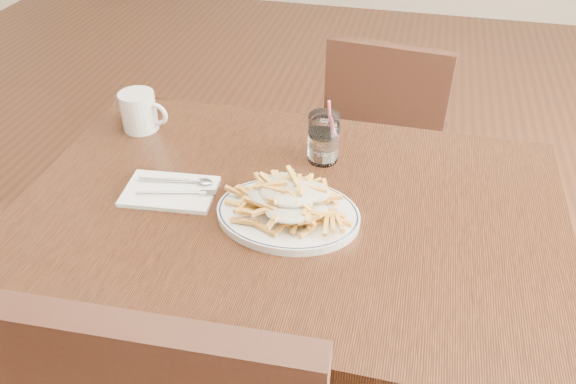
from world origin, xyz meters
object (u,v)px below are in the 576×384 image
(fries_plate, at_px, (288,214))
(loaded_fries, at_px, (288,197))
(chair_far, at_px, (385,135))
(coffee_mug, at_px, (140,111))
(table, at_px, (289,231))
(water_glass, at_px, (323,141))

(fries_plate, relative_size, loaded_fries, 1.40)
(chair_far, bearing_deg, coffee_mug, -137.64)
(table, xyz_separation_m, water_glass, (0.04, 0.19, 0.13))
(chair_far, height_order, loaded_fries, chair_far)
(water_glass, distance_m, coffee_mug, 0.50)
(loaded_fries, bearing_deg, chair_far, 79.76)
(loaded_fries, height_order, water_glass, water_glass)
(table, distance_m, chair_far, 0.83)
(loaded_fries, height_order, coffee_mug, coffee_mug)
(coffee_mug, bearing_deg, water_glass, -3.71)
(water_glass, bearing_deg, loaded_fries, -97.03)
(coffee_mug, bearing_deg, chair_far, 42.36)
(chair_far, bearing_deg, table, -101.54)
(loaded_fries, relative_size, water_glass, 1.43)
(table, distance_m, loaded_fries, 0.14)
(loaded_fries, bearing_deg, water_glass, 82.97)
(chair_far, bearing_deg, loaded_fries, -100.24)
(loaded_fries, bearing_deg, table, 102.10)
(loaded_fries, bearing_deg, coffee_mug, 149.65)
(table, distance_m, fries_plate, 0.10)
(water_glass, bearing_deg, chair_far, 78.48)
(fries_plate, bearing_deg, chair_far, 79.76)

